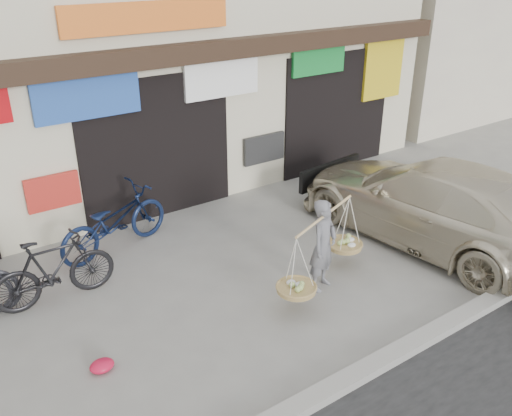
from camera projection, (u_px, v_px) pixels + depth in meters
ground at (265, 298)px, 8.10m from camera, size 70.00×70.00×0.00m
kerb at (360, 373)px, 6.59m from camera, size 70.00×0.25×0.12m
shophouse_block at (90, 16)px, 11.38m from camera, size 14.00×6.32×7.00m
street_vendor at (323, 249)px, 8.10m from camera, size 1.98×1.10×1.46m
bike_1 at (54, 270)px, 7.83m from camera, size 1.77×0.53×1.06m
bike_2 at (114, 221)px, 9.18m from camera, size 2.22×1.23×1.10m
suv at (433, 202)px, 9.45m from camera, size 2.60×5.26×1.47m
red_bag at (102, 366)px, 6.69m from camera, size 0.31×0.25×0.14m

